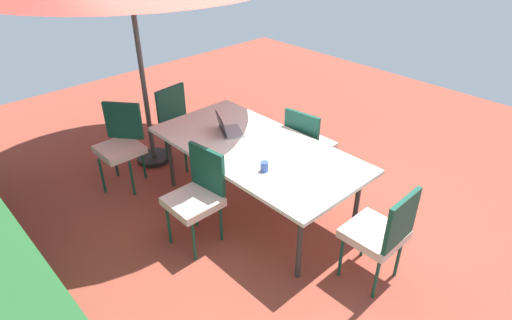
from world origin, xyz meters
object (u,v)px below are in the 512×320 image
Objects in this scene: dining_table at (256,151)px; chair_northeast at (121,142)px; chair_north at (197,193)px; laptop at (228,129)px; cup at (264,167)px; chair_south at (308,143)px; chair_west at (381,232)px; chair_east at (181,122)px.

chair_northeast is at bearing 28.37° from dining_table.
chair_north and chair_northeast have the same top height.
laptop reaches higher than cup.
chair_south reaches higher than dining_table.
chair_west is at bearing -152.74° from laptop.
chair_south is 1.00× the size of chair_north.
dining_table is at bearing -153.45° from laptop.
chair_west is at bearing -178.13° from dining_table.
dining_table is 0.77m from chair_north.
cup reaches higher than dining_table.
chair_south and chair_east have the same top height.
chair_north reaches higher than dining_table.
chair_northeast is at bearing 63.14° from laptop.
chair_north is (1.51, 0.80, 0.00)m from chair_west.
chair_south and chair_northeast have the same top height.
chair_east reaches higher than dining_table.
chair_west is at bearing 145.31° from chair_south.
dining_table is 23.53× the size of cup.
chair_northeast is 2.48× the size of laptop.
laptop is at bearing -99.44° from chair_east.
chair_northeast reaches higher than dining_table.
chair_south is at bearing -70.28° from chair_east.
chair_west is 1.00× the size of chair_northeast.
chair_north and chair_east have the same top height.
chair_east is (-0.04, -0.80, 0.00)m from chair_northeast.
cup is (1.10, 0.30, 0.27)m from chair_west.
chair_north is 10.04× the size of cup.
chair_west is 10.04× the size of cup.
cup is at bearing -22.93° from chair_northeast.
chair_east is at bearing -90.61° from chair_west.
chair_north is at bearing 79.65° from chair_south.
laptop is (0.44, 0.01, 0.09)m from dining_table.
chair_west is at bearing -164.58° from cup.
cup is (-0.40, -0.49, 0.27)m from chair_north.
chair_northeast and chair_east have the same top height.
chair_west is 1.00× the size of chair_east.
chair_west is 1.00× the size of chair_north.
chair_west is 2.90m from chair_east.
chair_east is 2.48× the size of laptop.
cup is at bearing -106.47° from chair_east.
chair_west and chair_east have the same top height.
cup is (-0.34, 1.03, 0.27)m from chair_south.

